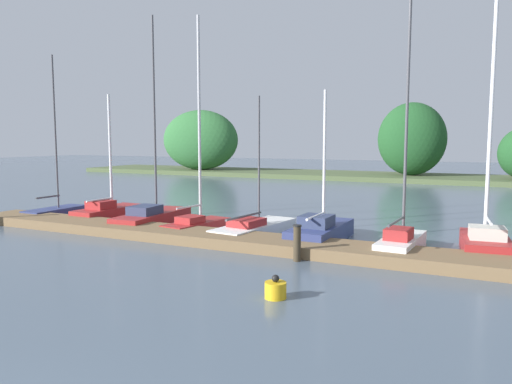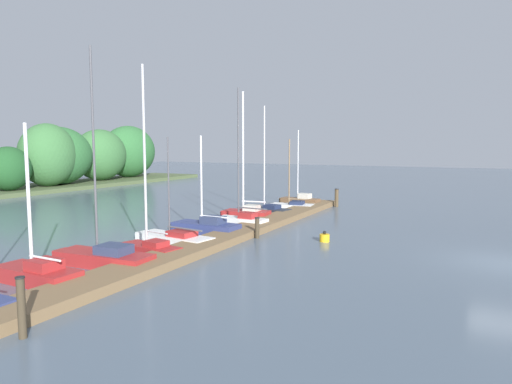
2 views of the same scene
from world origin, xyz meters
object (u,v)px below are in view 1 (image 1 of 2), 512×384
sailboat_4 (256,227)px  sailboat_2 (154,216)px  sailboat_5 (322,230)px  sailboat_6 (402,239)px  sailboat_1 (110,210)px  sailboat_3 (198,219)px  channel_buoy_0 (276,290)px  sailboat_0 (57,210)px  mooring_piling_1 (297,243)px  sailboat_7 (485,239)px

sailboat_4 → sailboat_2: bearing=98.3°
sailboat_5 → sailboat_6: size_ratio=0.66×
sailboat_1 → sailboat_4: bearing=-90.4°
sailboat_3 → sailboat_5: sailboat_3 is taller
sailboat_5 → channel_buoy_0: 6.30m
sailboat_2 → sailboat_6: size_ratio=1.07×
sailboat_1 → sailboat_6: bearing=-93.1°
sailboat_0 → sailboat_6: 15.16m
sailboat_1 → mooring_piling_1: 10.58m
sailboat_6 → sailboat_3: bearing=90.8°
sailboat_7 → sailboat_1: bearing=83.6°
sailboat_6 → mooring_piling_1: 3.42m
sailboat_2 → sailboat_5: (7.13, -0.08, -0.01)m
sailboat_2 → sailboat_7: size_ratio=1.06×
sailboat_3 → mooring_piling_1: bearing=-109.0°
sailboat_4 → sailboat_0: bearing=98.8°
sailboat_4 → sailboat_7: bearing=-81.5°
sailboat_2 → sailboat_6: sailboat_2 is taller
sailboat_5 → sailboat_6: sailboat_6 is taller
sailboat_5 → channel_buoy_0: sailboat_5 is taller
sailboat_4 → mooring_piling_1: (2.79, -3.10, 0.27)m
mooring_piling_1 → sailboat_0: bearing=167.1°
sailboat_6 → sailboat_2: bearing=89.3°
sailboat_1 → sailboat_7: sailboat_7 is taller
sailboat_1 → sailboat_7: bearing=-88.7°
sailboat_0 → sailboat_2: size_ratio=0.86×
sailboat_1 → sailboat_7: 14.84m
sailboat_2 → mooring_piling_1: size_ratio=7.93×
sailboat_3 → sailboat_5: size_ratio=1.56×
sailboat_1 → sailboat_2: sailboat_2 is taller
sailboat_0 → sailboat_5: 12.39m
sailboat_1 → channel_buoy_0: size_ratio=10.21×
sailboat_7 → mooring_piling_1: 5.80m
sailboat_1 → sailboat_2: size_ratio=0.65×
mooring_piling_1 → channel_buoy_0: 3.36m
sailboat_4 → mooring_piling_1: bearing=-130.5°
sailboat_1 → sailboat_5: bearing=-90.7°
sailboat_1 → sailboat_2: 2.68m
sailboat_0 → sailboat_6: sailboat_6 is taller
sailboat_3 → channel_buoy_0: 8.28m
sailboat_1 → sailboat_4: sailboat_1 is taller
sailboat_6 → mooring_piling_1: sailboat_6 is taller
sailboat_3 → channel_buoy_0: bearing=-126.7°
mooring_piling_1 → channel_buoy_0: (0.75, -3.26, -0.34)m
channel_buoy_0 → sailboat_4: bearing=119.1°
sailboat_7 → channel_buoy_0: (-4.07, -6.50, -0.28)m
sailboat_5 → sailboat_7: 5.06m
sailboat_3 → sailboat_7: 9.85m
sailboat_5 → sailboat_7: (5.05, 0.28, 0.10)m
sailboat_4 → sailboat_7: 7.61m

